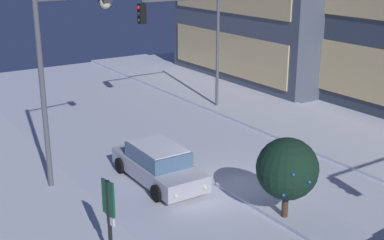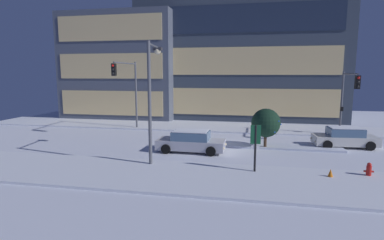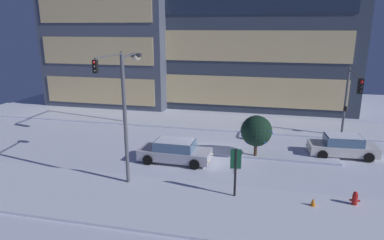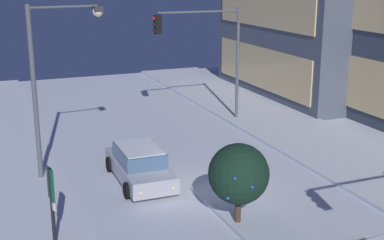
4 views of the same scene
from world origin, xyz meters
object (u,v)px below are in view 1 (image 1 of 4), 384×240
decorated_tree_median (287,169)px  parking_info_sign (109,213)px  street_lamp_arched (63,64)px  traffic_light_corner_far_left (188,32)px  car_near (158,164)px

decorated_tree_median → parking_info_sign: bearing=-97.2°
street_lamp_arched → decorated_tree_median: street_lamp_arched is taller
traffic_light_corner_far_left → parking_info_sign: size_ratio=2.42×
traffic_light_corner_far_left → decorated_tree_median: bearing=71.4°
street_lamp_arched → decorated_tree_median: (6.91, 4.89, -2.89)m
car_near → street_lamp_arched: street_lamp_arched is taller
street_lamp_arched → parking_info_sign: bearing=-107.8°
car_near → parking_info_sign: size_ratio=1.78×
traffic_light_corner_far_left → decorated_tree_median: 13.20m
car_near → decorated_tree_median: size_ratio=1.64×
traffic_light_corner_far_left → parking_info_sign: (11.47, -10.20, -2.87)m
car_near → traffic_light_corner_far_left: (-7.10, 6.08, 3.88)m
decorated_tree_median → street_lamp_arched: bearing=-144.7°
decorated_tree_median → car_near: bearing=-159.2°
car_near → decorated_tree_median: bearing=21.7°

